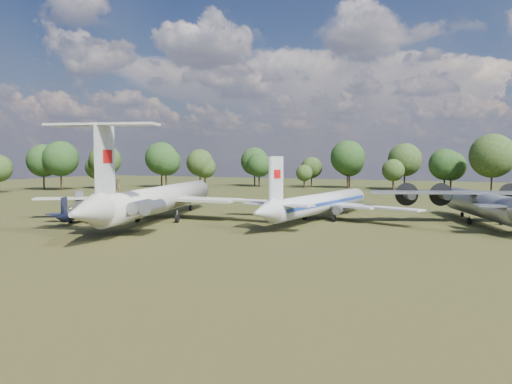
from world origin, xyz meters
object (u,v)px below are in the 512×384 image
at_px(small_prop_west, 80,216).
at_px(small_prop_northwest, 102,208).
at_px(il62_airliner, 162,203).
at_px(an12_transport, 483,208).
at_px(person_on_il62, 118,185).
at_px(tu104_jet, 322,207).

bearing_deg(small_prop_west, small_prop_northwest, 96.25).
distance_m(il62_airliner, an12_transport, 48.51).
xyz_separation_m(an12_transport, small_prop_northwest, (-59.53, -14.36, -1.26)).
distance_m(small_prop_west, person_on_il62, 16.01).
bearing_deg(small_prop_west, il62_airliner, 20.54).
relative_size(an12_transport, small_prop_west, 2.47).
bearing_deg(tu104_jet, small_prop_west, -143.17).
bearing_deg(person_on_il62, an12_transport, -153.81).
bearing_deg(il62_airliner, small_prop_west, -156.07).
height_order(il62_airliner, tu104_jet, il62_airliner).
height_order(tu104_jet, small_prop_west, tu104_jet).
distance_m(il62_airliner, small_prop_west, 12.29).
xyz_separation_m(il62_airliner, tu104_jet, (22.50, 10.83, -0.59)).
height_order(an12_transport, small_prop_northwest, an12_transport).
height_order(il62_airliner, person_on_il62, person_on_il62).
xyz_separation_m(an12_transport, person_on_il62, (-41.76, -31.29, 3.98)).
height_order(tu104_jet, person_on_il62, person_on_il62).
bearing_deg(person_on_il62, tu104_jet, -136.88).
bearing_deg(small_prop_northwest, an12_transport, 19.39).
relative_size(an12_transport, small_prop_northwest, 2.37).
distance_m(il62_airliner, tu104_jet, 24.98).
xyz_separation_m(tu104_jet, an12_transport, (23.07, 5.78, 0.25)).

